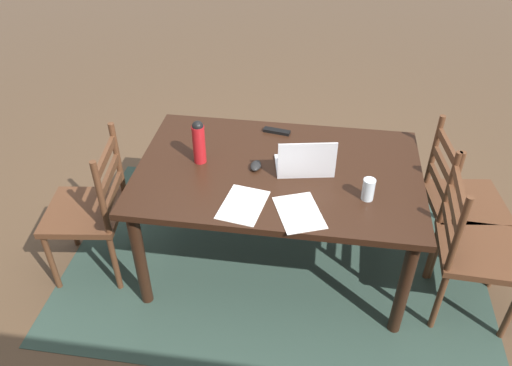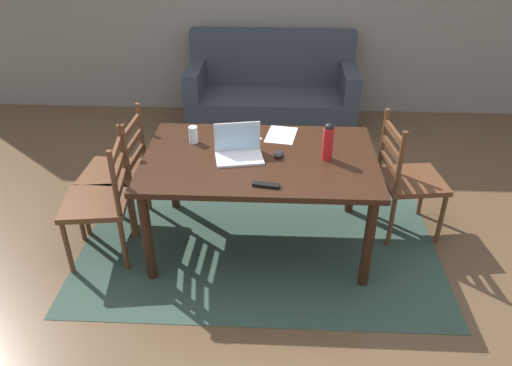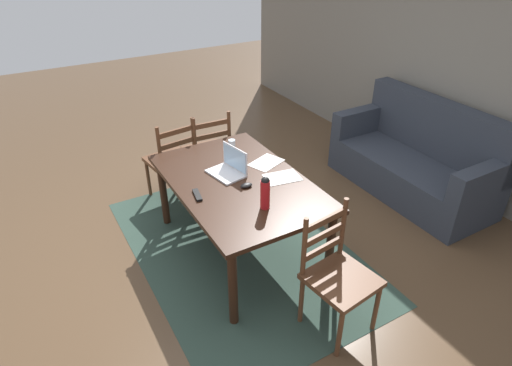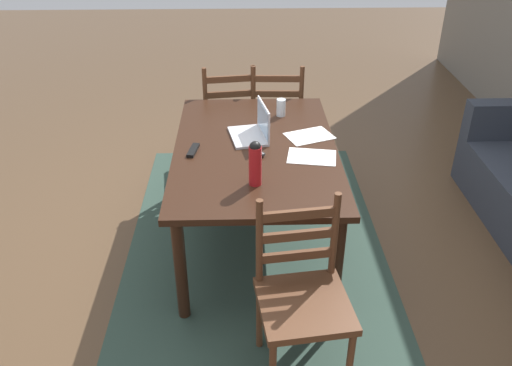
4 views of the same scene
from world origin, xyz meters
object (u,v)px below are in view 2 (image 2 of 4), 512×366
Objects in this scene: chair_left_near at (101,201)px; chair_right_far at (407,179)px; drinking_glass at (193,135)px; computer_mouse at (279,154)px; chair_left_far at (118,172)px; couch at (272,94)px; laptop at (238,149)px; dining_table at (260,167)px; water_bottle at (328,141)px; tv_remote at (266,185)px.

chair_left_near is 1.00× the size of chair_right_far.
drinking_glass is 0.65m from computer_mouse.
chair_left_far reaches higher than drinking_glass.
chair_left_near is 2.23m from chair_right_far.
couch reaches higher than laptop.
chair_right_far is 2.24m from couch.
chair_left_near reaches higher than dining_table.
chair_left_far is at bearing 171.98° from water_bottle.
chair_right_far is at bearing -50.12° from tv_remote.
chair_left_far is at bearing 179.11° from drinking_glass.
chair_left_far and chair_right_far have the same top height.
drinking_glass is (-0.53, -1.97, 0.44)m from couch.
chair_right_far is at bearing 10.43° from chair_left_near.
chair_left_far is 7.71× the size of drinking_glass.
computer_mouse reaches higher than dining_table.
couch is at bearing 10.44° from tv_remote.
chair_left_near reaches higher than tv_remote.
couch reaches higher than dining_table.
tv_remote is (-0.40, -0.38, -0.13)m from water_bottle.
laptop is at bearing -179.76° from dining_table.
chair_left_near and chair_right_far have the same top height.
drinking_glass is at bearing 158.20° from dining_table.
water_bottle reaches higher than couch.
computer_mouse is (-0.97, -0.19, 0.29)m from chair_right_far.
chair_left_far is 1.00× the size of chair_right_far.
dining_table is at bearing 178.33° from water_bottle.
chair_left_far is 0.69m from drinking_glass.
chair_left_near is at bearing -165.31° from computer_mouse.
drinking_glass is at bearing -0.89° from chair_left_far.
laptop is 1.33× the size of water_bottle.
chair_right_far is 3.55× the size of water_bottle.
couch is at bearing 118.24° from chair_right_far.
chair_left_near is 3.55× the size of water_bottle.
dining_table is 1.13m from chair_left_near.
drinking_glass is at bearing -179.80° from chair_right_far.
laptop is at bearing -12.27° from chair_left_far.
chair_left_far is 0.53× the size of couch.
laptop reaches higher than drinking_glass.
water_bottle is at bearing -161.35° from chair_right_far.
dining_table is 16.20× the size of computer_mouse.
computer_mouse is at bearing 9.72° from chair_left_near.
drinking_glass is (-0.34, 0.20, 0.00)m from laptop.
tv_remote is (1.15, -0.60, 0.28)m from chair_left_far.
drinking_glass is at bearing 167.55° from water_bottle.
chair_left_far is 3.55× the size of water_bottle.
chair_right_far is at bearing 9.24° from laptop.
chair_left_near is (-1.10, -0.20, -0.19)m from dining_table.
chair_right_far is at bearing 16.29° from computer_mouse.
tv_remote is at bearing -136.79° from water_bottle.
couch reaches higher than drinking_glass.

